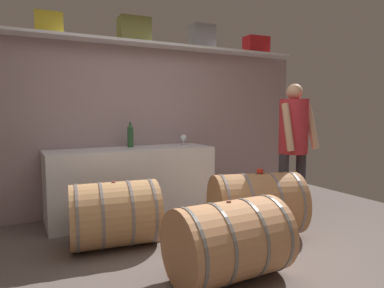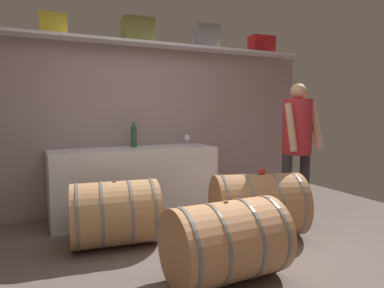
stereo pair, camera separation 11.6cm
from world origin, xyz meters
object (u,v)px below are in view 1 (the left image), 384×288
Objects in this scene: work_cabinet at (132,183)px; wine_bottle_green at (130,136)px; wine_barrel_near at (256,204)px; tasting_cup at (260,171)px; winemaker_pouring at (294,136)px; toolcase_yellow at (49,23)px; toolcase_red at (256,45)px; toolcase_grey at (202,37)px; wine_barrel_far at (115,214)px; wine_glass at (183,138)px; toolcase_olive at (134,30)px; wine_barrel_flank at (229,241)px.

wine_bottle_green is at bearing 74.62° from work_cabinet.
wine_barrel_near is 15.17× the size of tasting_cup.
tasting_cup is 0.04× the size of winemaker_pouring.
toolcase_yellow is 2.86m from tasting_cup.
toolcase_red reaches higher than work_cabinet.
toolcase_grey is 2.76m from wine_barrel_far.
wine_glass is 1.61m from wine_barrel_far.
toolcase_grey is at bearing -175.79° from toolcase_red.
work_cabinet is at bearing -31.39° from winemaker_pouring.
tasting_cup is at bearing -54.69° from wine_bottle_green.
work_cabinet is 1.56m from wine_barrel_near.
toolcase_olive is 1.18× the size of toolcase_grey.
wine_barrel_far is 1.54m from tasting_cup.
wine_bottle_green is (0.04, 0.15, 0.57)m from work_cabinet.
toolcase_red is at bearing -108.43° from winemaker_pouring.
winemaker_pouring reaches higher than wine_barrel_flank.
toolcase_grey is 1.03× the size of wine_bottle_green.
wine_glass is at bearing -168.32° from toolcase_red.
wine_barrel_near is at bearing -8.40° from wine_barrel_far.
toolcase_yellow reaches higher than wine_barrel_flank.
wine_barrel_far is at bearing 164.54° from tasting_cup.
toolcase_olive reaches higher than toolcase_red.
wine_bottle_green is 2.16m from wine_barrel_flank.
toolcase_grey is 0.31× the size of wine_barrel_near.
wine_barrel_flank is (0.13, -2.04, -0.69)m from wine_bottle_green.
toolcase_olive reaches higher than work_cabinet.
winemaker_pouring reaches higher than wine_barrel_far.
toolcase_grey is (0.98, 0.00, 0.01)m from toolcase_olive.
tasting_cup is (1.87, -1.46, -1.61)m from toolcase_yellow.
wine_glass is at bearing -6.65° from wine_bottle_green.
toolcase_yellow is 2.08× the size of wine_glass.
wine_glass is at bearing 101.55° from tasting_cup.
toolcase_yellow reaches higher than winemaker_pouring.
wine_bottle_green is 2.01m from winemaker_pouring.
wine_barrel_flank is at bearing -111.25° from toolcase_grey.
toolcase_yellow is at bearing 157.17° from wine_barrel_near.
wine_barrel_far is 2.28m from winemaker_pouring.
wine_glass is at bearing 4.91° from work_cabinet.
wine_bottle_green is at bearing -35.60° from winemaker_pouring.
wine_glass is (0.60, -0.17, -1.37)m from toolcase_olive.
toolcase_olive is at bearing 59.27° from work_cabinet.
wine_barrel_near is at bearing -80.34° from wine_glass.
toolcase_red is at bearing 68.77° from wine_barrel_near.
wine_barrel_far is 1.00× the size of wine_barrel_flank.
wine_bottle_green is at bearing 92.67° from wine_barrel_flank.
toolcase_grey reaches higher than wine_bottle_green.
toolcase_grey is (1.98, 0.00, 0.04)m from toolcase_yellow.
wine_barrel_near is at bearing -55.93° from wine_bottle_green.
wine_barrel_far is 0.55× the size of winemaker_pouring.
wine_barrel_flank is (1.03, -2.13, -1.98)m from toolcase_yellow.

